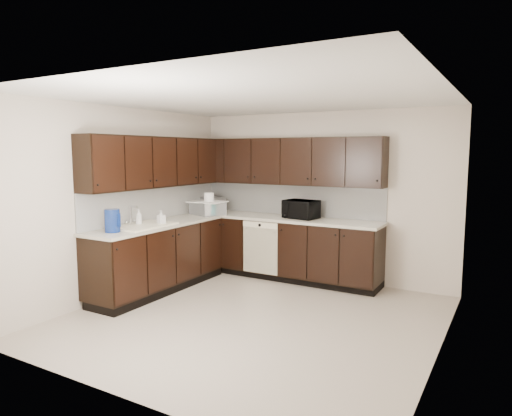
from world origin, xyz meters
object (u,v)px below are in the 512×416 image
at_px(microwave, 301,209).
at_px(storage_bin, 207,208).
at_px(toaster_oven, 213,205).
at_px(sink, 142,231).
at_px(blue_pitcher, 112,221).

bearing_deg(microwave, storage_bin, -157.10).
bearing_deg(storage_bin, toaster_oven, 111.64).
relative_size(microwave, storage_bin, 0.94).
bearing_deg(storage_bin, microwave, 13.49).
bearing_deg(toaster_oven, sink, -64.24).
xyz_separation_m(sink, blue_pitcher, (0.00, -0.50, 0.20)).
bearing_deg(storage_bin, blue_pitcher, -92.00).
relative_size(toaster_oven, storage_bin, 0.71).
xyz_separation_m(sink, microwave, (1.50, 1.71, 0.19)).
bearing_deg(sink, blue_pitcher, -89.95).
bearing_deg(microwave, sink, -121.92).
height_order(microwave, blue_pitcher, blue_pitcher).
bearing_deg(blue_pitcher, storage_bin, 108.67).
bearing_deg(sink, microwave, 48.67).
bearing_deg(blue_pitcher, sink, 110.73).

